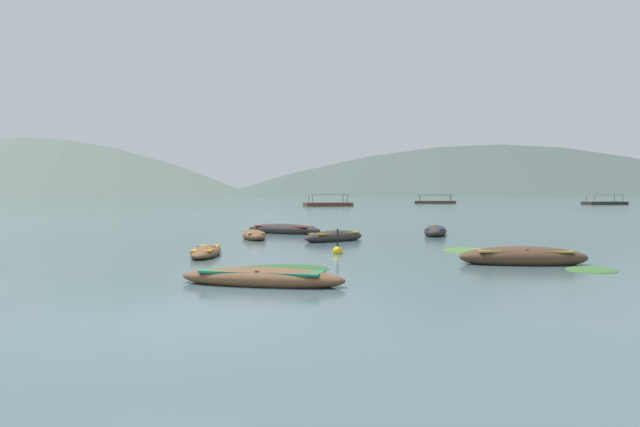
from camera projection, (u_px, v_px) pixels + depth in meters
ground_plane at (314, 197)px, 1508.93m from camera, size 6000.00×6000.00×0.00m
mountain_1 at (105, 127)px, 1397.14m from camera, size 1154.17×1154.17×333.76m
mountain_2 at (436, 132)px, 1535.16m from camera, size 1462.05×1462.05×341.23m
mountain_3 at (571, 143)px, 1783.05m from camera, size 1334.68×1334.68×326.17m
rowboat_0 at (284, 230)px, 31.91m from camera, size 4.55×3.35×0.66m
rowboat_1 at (334, 237)px, 26.51m from camera, size 3.29×3.10×0.60m
rowboat_2 at (254, 235)px, 27.80m from camera, size 1.72×3.27×0.55m
rowboat_3 at (206, 252)px, 20.04m from camera, size 1.00×3.40×0.42m
rowboat_4 at (435, 231)px, 30.49m from camera, size 1.96×3.78×0.65m
rowboat_5 at (523, 257)px, 17.54m from camera, size 3.87×1.54×0.67m
rowboat_7 at (262, 278)px, 13.45m from camera, size 4.08×2.00×0.50m
ferry_0 at (435, 202)px, 156.41m from camera, size 11.39×6.36×2.54m
ferry_1 at (328, 204)px, 116.01m from camera, size 10.01×5.84×2.54m
ferry_2 at (605, 203)px, 136.94m from camera, size 10.42×5.67×2.54m
mooring_buoy at (338, 251)px, 20.70m from camera, size 0.37×0.37×1.00m
weed_patch_0 at (276, 270)px, 16.06m from camera, size 3.96×3.76×0.14m
weed_patch_2 at (466, 251)px, 21.87m from camera, size 1.95×2.43×0.14m
weed_patch_3 at (591, 270)px, 16.09m from camera, size 1.60×1.76×0.14m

